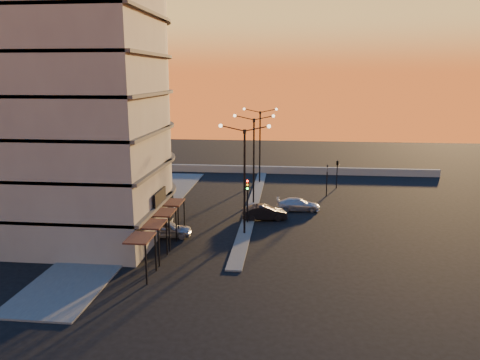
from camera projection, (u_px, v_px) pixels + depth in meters
name	position (u px, v px, depth m)	size (l,w,h in m)	color
ground	(244.00, 234.00, 40.42)	(120.00, 120.00, 0.00)	black
sidewalk_west	(141.00, 216.00, 45.38)	(5.00, 40.00, 0.12)	#4A4A48
median	(253.00, 203.00, 50.11)	(1.20, 36.00, 0.12)	#4A4A48
parapet	(277.00, 170.00, 65.34)	(44.00, 0.50, 1.00)	gray
building	(79.00, 94.00, 39.30)	(14.35, 17.08, 25.00)	slate
streetlamp_near	(245.00, 171.00, 39.20)	(4.32, 0.32, 9.51)	black
streetlamp_mid	(254.00, 152.00, 48.91)	(4.32, 0.32, 9.51)	black
streetlamp_far	(260.00, 139.00, 58.61)	(4.32, 0.32, 9.51)	black
traffic_light_main	(248.00, 194.00, 42.58)	(0.28, 0.44, 4.25)	black
signal_east_a	(327.00, 180.00, 52.76)	(0.13, 0.16, 3.60)	black
signal_east_b	(337.00, 163.00, 56.23)	(0.42, 1.99, 3.60)	black
car_hatchback	(167.00, 229.00, 39.58)	(1.69, 4.19, 1.43)	#98999F
car_sedan	(265.00, 213.00, 44.32)	(1.49, 4.27, 1.41)	black
car_wagon	(298.00, 204.00, 47.38)	(1.78, 4.37, 1.27)	#AEB0B6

